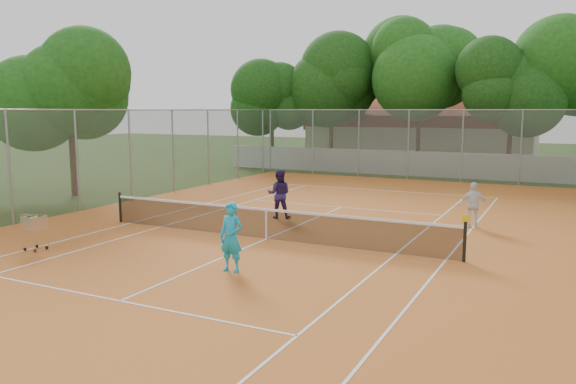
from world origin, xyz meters
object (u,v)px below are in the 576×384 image
at_px(tennis_net, 266,224).
at_px(player_near, 231,237).
at_px(player_far_left, 279,194).
at_px(player_far_right, 473,205).
at_px(clubhouse, 422,133).
at_px(ball_hopper, 35,232).

relative_size(tennis_net, player_near, 6.85).
bearing_deg(player_far_left, player_far_right, 171.35).
height_order(clubhouse, player_far_right, clubhouse).
xyz_separation_m(player_far_left, ball_hopper, (-3.96, -7.44, -0.35)).
height_order(clubhouse, ball_hopper, clubhouse).
xyz_separation_m(player_near, player_far_right, (4.55, 8.14, -0.09)).
distance_m(clubhouse, player_far_right, 25.49).
relative_size(clubhouse, player_near, 9.45).
bearing_deg(player_far_right, tennis_net, 28.01).
height_order(player_near, player_far_left, player_far_left).
bearing_deg(player_far_right, ball_hopper, 27.26).
relative_size(player_near, ball_hopper, 1.59).
bearing_deg(ball_hopper, clubhouse, 62.24).
bearing_deg(player_near, ball_hopper, -173.02).
relative_size(tennis_net, player_far_left, 6.61).
bearing_deg(tennis_net, player_far_left, 110.83).
bearing_deg(player_far_left, tennis_net, 90.21).
height_order(tennis_net, player_near, player_near).
relative_size(tennis_net, ball_hopper, 10.86).
distance_m(tennis_net, player_far_left, 3.50).
xyz_separation_m(clubhouse, ball_hopper, (-3.20, -33.20, -1.63)).
bearing_deg(ball_hopper, player_far_right, 17.48).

